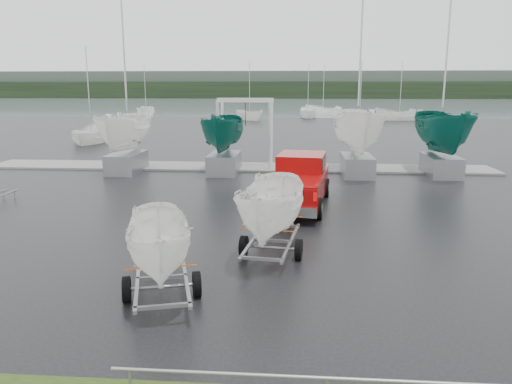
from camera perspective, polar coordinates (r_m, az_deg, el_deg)
name	(u,v)px	position (r m, az deg, el deg)	size (l,w,h in m)	color
ground_plane	(194,229)	(17.43, -7.05, -4.19)	(120.00, 120.00, 0.00)	black
lake	(281,106)	(116.53, 2.84, 9.74)	(300.00, 300.00, 0.00)	gray
dock	(237,167)	(29.96, -2.14, 2.88)	(30.00, 3.00, 0.12)	gray
treeline	(286,90)	(186.42, 3.51, 11.56)	(300.00, 8.00, 6.00)	black
far_hill	(287,84)	(194.40, 3.56, 12.17)	(300.00, 6.00, 10.00)	#4C5651
pickup_truck	(299,179)	(20.69, 4.98, 1.47)	(2.83, 6.29, 2.02)	#8B0707
trailer_hitched	(273,161)	(14.01, 1.92, 3.55)	(1.96, 3.72, 5.14)	gray
trailer_parked	(158,196)	(11.50, -11.10, -0.46)	(2.11, 3.79, 4.42)	gray
boat_hoist	(245,123)	(29.60, -1.22, 7.88)	(3.30, 2.18, 4.12)	silver
keelboat_0	(124,108)	(29.01, -14.86, 9.28)	(2.29, 3.20, 10.46)	gray
keelboat_1	(224,111)	(27.89, -3.72, 9.17)	(2.18, 3.20, 6.91)	gray
keelboat_2	(360,100)	(27.60, 11.78, 10.30)	(2.58, 3.20, 10.75)	gray
keelboat_3	(446,103)	(28.82, 20.87, 9.51)	(2.48, 3.20, 10.65)	gray
moored_boat_0	(92,142)	(45.42, -18.23, 5.40)	(2.54, 2.60, 11.17)	white
moored_boat_1	(250,120)	(71.28, -0.74, 8.24)	(3.29, 3.30, 11.11)	white
moored_boat_2	(359,123)	(66.51, 11.73, 7.71)	(2.88, 2.90, 10.75)	white
moored_boat_3	(399,120)	(73.23, 16.03, 7.88)	(3.10, 3.04, 11.52)	white
moored_boat_4	(146,116)	(82.68, -12.42, 8.50)	(2.72, 2.78, 11.27)	white
moored_boat_5	(323,115)	(83.41, 7.65, 8.70)	(3.62, 3.60, 11.40)	white
moored_boat_6	(308,118)	(76.81, 5.92, 8.46)	(2.51, 2.57, 11.22)	white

